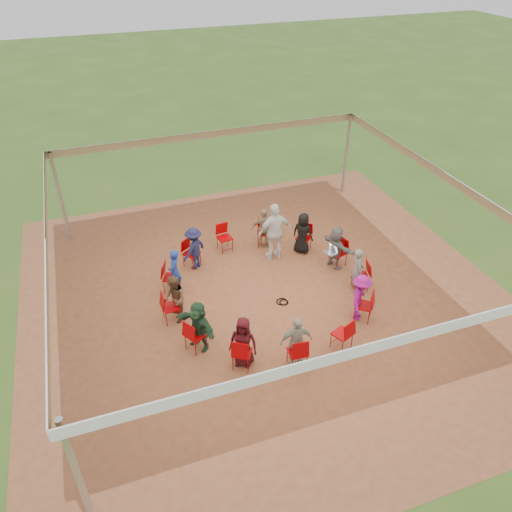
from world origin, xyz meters
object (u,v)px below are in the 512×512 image
object	(u,v)px
person_seated_1	(303,233)
person_seated_3	(194,248)
chair_8	(242,353)
person_seated_7	(243,342)
chair_4	(192,253)
person_seated_0	(336,247)
cable_coil	(283,302)
person_seated_2	(264,229)
person_seated_10	(357,270)
chair_1	(304,238)
chair_5	(171,278)
chair_10	(342,334)
person_seated_5	(175,299)
chair_2	(264,233)
standing_person	(275,232)
person_seated_4	(175,271)
chair_11	(364,306)
laptop	(332,250)
chair_6	(171,307)
person_seated_6	(198,325)
chair_9	(297,352)
person_seated_9	(360,298)
chair_7	(195,335)
chair_12	(361,276)
person_seated_8	(296,341)
chair_3	(225,238)
chair_0	(338,252)

from	to	relation	value
person_seated_1	person_seated_3	xyz separation A→B (m)	(-3.36, 0.30, 0.00)
chair_8	person_seated_7	bearing A→B (deg)	90.00
person_seated_7	chair_4	bearing A→B (deg)	125.53
person_seated_1	person_seated_0	bearing A→B (deg)	166.15
person_seated_3	cable_coil	xyz separation A→B (m)	(1.85, -2.43, -0.66)
person_seated_2	person_seated_10	xyz separation A→B (m)	(1.66, -2.94, 0.00)
chair_8	person_seated_3	bearing A→B (deg)	123.70
chair_1	chair_5	size ratio (longest dim) A/B	1.00
person_seated_2	cable_coil	size ratio (longest dim) A/B	3.54
chair_10	cable_coil	xyz separation A→B (m)	(-0.69, 2.07, -0.43)
person_seated_0	person_seated_7	size ratio (longest dim) A/B	1.00
cable_coil	person_seated_5	bearing A→B (deg)	173.97
person_seated_7	person_seated_10	world-z (taller)	same
person_seated_0	person_seated_10	xyz separation A→B (m)	(0.04, -1.22, 0.00)
chair_2	standing_person	world-z (taller)	standing_person
person_seated_3	person_seated_10	xyz separation A→B (m)	(4.00, -2.58, 0.00)
chair_10	person_seated_4	distance (m)	4.87
person_seated_0	person_seated_2	bearing A→B (deg)	27.69
person_seated_0	person_seated_4	size ratio (longest dim) A/B	1.00
chair_8	chair_11	xyz separation A→B (m)	(3.49, 0.54, 0.00)
person_seated_1	laptop	xyz separation A→B (m)	(0.45, -1.10, -0.04)
chair_11	person_seated_10	bearing A→B (deg)	19.19
chair_2	person_seated_5	xyz separation A→B (m)	(-3.41, -2.60, 0.23)
person_seated_5	chair_11	bearing A→B (deg)	68.73
chair_6	person_seated_6	size ratio (longest dim) A/B	0.67
chair_8	person_seated_4	size ratio (longest dim) A/B	0.67
chair_1	chair_9	size ratio (longest dim) A/B	1.00
person_seated_5	laptop	xyz separation A→B (m)	(4.84, 0.73, -0.04)
person_seated_2	person_seated_9	size ratio (longest dim) A/B	1.00
chair_9	cable_coil	bearing A→B (deg)	80.88
chair_6	cable_coil	xyz separation A→B (m)	(3.00, -0.30, -0.43)
person_seated_9	chair_9	bearing A→B (deg)	154.82
person_seated_5	person_seated_9	distance (m)	4.76
chair_7	chair_10	bearing A→B (deg)	41.54
chair_12	person_seated_8	bearing A→B (deg)	136.97
person_seated_10	chair_9	bearing A→B (deg)	139.95
person_seated_2	chair_8	bearing A→B (deg)	82.92
chair_12	person_seated_0	xyz separation A→B (m)	(-0.16, 1.24, 0.23)
chair_12	laptop	xyz separation A→B (m)	(-0.31, 1.20, 0.19)
chair_1	chair_12	bearing A→B (deg)	152.31
chair_4	cable_coil	world-z (taller)	chair_4
person_seated_4	standing_person	distance (m)	3.27
standing_person	chair_3	bearing A→B (deg)	-38.13
chair_3	chair_9	bearing A→B (deg)	83.08
chair_0	chair_4	world-z (taller)	same
chair_6	person_seated_9	distance (m)	4.87
chair_3	person_seated_10	distance (m)	4.29
person_seated_10	laptop	bearing A→B (deg)	21.18
person_seated_5	person_seated_9	world-z (taller)	same
person_seated_2	standing_person	bearing A→B (deg)	116.46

